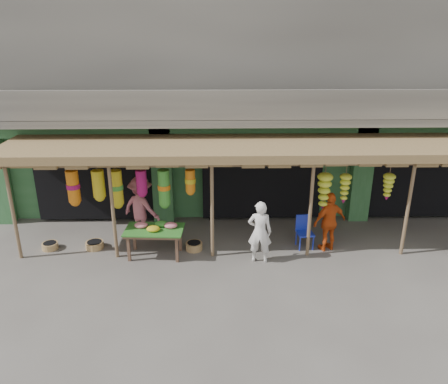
{
  "coord_description": "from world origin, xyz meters",
  "views": [
    {
      "loc": [
        -1.41,
        -10.35,
        5.65
      ],
      "look_at": [
        -1.17,
        1.0,
        1.34
      ],
      "focal_mm": 35.0,
      "sensor_mm": 36.0,
      "label": 1
    }
  ],
  "objects_px": {
    "flower_table": "(155,230)",
    "person_shopper": "(141,208)",
    "blue_chair": "(304,230)",
    "person_front": "(260,232)",
    "person_vendor": "(329,222)"
  },
  "relations": [
    {
      "from": "person_front",
      "to": "person_vendor",
      "type": "relative_size",
      "value": 1.01
    },
    {
      "from": "flower_table",
      "to": "person_shopper",
      "type": "height_order",
      "value": "person_shopper"
    },
    {
      "from": "person_vendor",
      "to": "person_front",
      "type": "bearing_deg",
      "value": -4.35
    },
    {
      "from": "blue_chair",
      "to": "person_shopper",
      "type": "xyz_separation_m",
      "value": [
        -4.49,
        0.66,
        0.41
      ]
    },
    {
      "from": "person_vendor",
      "to": "person_shopper",
      "type": "xyz_separation_m",
      "value": [
        -5.1,
        0.85,
        0.09
      ]
    },
    {
      "from": "flower_table",
      "to": "blue_chair",
      "type": "bearing_deg",
      "value": 9.82
    },
    {
      "from": "person_vendor",
      "to": "person_shopper",
      "type": "height_order",
      "value": "person_shopper"
    },
    {
      "from": "blue_chair",
      "to": "person_front",
      "type": "xyz_separation_m",
      "value": [
        -1.3,
        -0.79,
        0.33
      ]
    },
    {
      "from": "person_front",
      "to": "person_shopper",
      "type": "bearing_deg",
      "value": -16.52
    },
    {
      "from": "person_front",
      "to": "person_shopper",
      "type": "xyz_separation_m",
      "value": [
        -3.19,
        1.44,
        0.08
      ]
    },
    {
      "from": "person_vendor",
      "to": "flower_table",
      "type": "bearing_deg",
      "value": -18.7
    },
    {
      "from": "blue_chair",
      "to": "person_shopper",
      "type": "relative_size",
      "value": 0.49
    },
    {
      "from": "flower_table",
      "to": "person_front",
      "type": "bearing_deg",
      "value": -3.99
    },
    {
      "from": "flower_table",
      "to": "blue_chair",
      "type": "distance_m",
      "value": 4.0
    },
    {
      "from": "flower_table",
      "to": "person_shopper",
      "type": "xyz_separation_m",
      "value": [
        -0.52,
        1.08,
        0.18
      ]
    }
  ]
}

